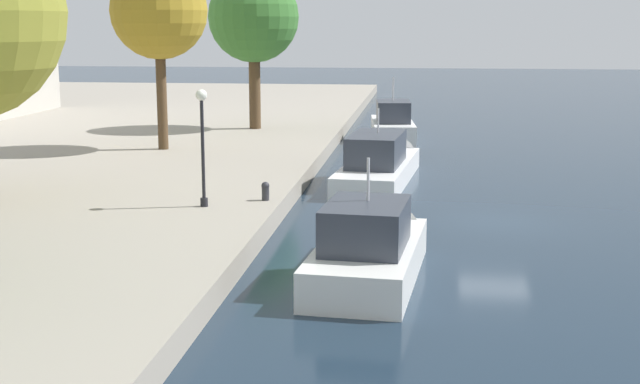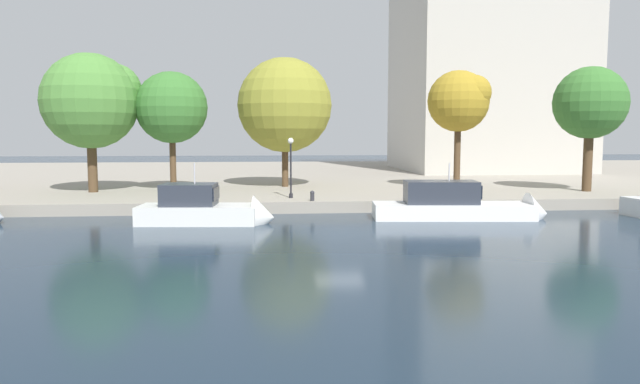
{
  "view_description": "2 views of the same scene",
  "coord_description": "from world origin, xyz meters",
  "px_view_note": "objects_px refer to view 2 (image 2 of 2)",
  "views": [
    {
      "loc": [
        -30.84,
        2.65,
        7.04
      ],
      "look_at": [
        -7.29,
        5.52,
        2.4
      ],
      "focal_mm": 48.34,
      "sensor_mm": 36.0,
      "label": 1
    },
    {
      "loc": [
        -3.77,
        -29.81,
        5.13
      ],
      "look_at": [
        -0.64,
        4.0,
        1.76
      ],
      "focal_mm": 33.1,
      "sensor_mm": 36.0,
      "label": 2
    }
  ],
  "objects_px": {
    "motor_yacht_1": "(209,212)",
    "tree_0": "(170,107)",
    "lamp_post": "(291,161)",
    "tree_5": "(284,105)",
    "tree_2": "(459,101)",
    "tree_4": "(95,99)",
    "mooring_bollard_0": "(312,195)",
    "motor_yacht_2": "(462,208)",
    "tree_3": "(591,101)"
  },
  "relations": [
    {
      "from": "lamp_post",
      "to": "tree_5",
      "type": "bearing_deg",
      "value": 91.09
    },
    {
      "from": "lamp_post",
      "to": "tree_2",
      "type": "height_order",
      "value": "tree_2"
    },
    {
      "from": "motor_yacht_1",
      "to": "tree_2",
      "type": "xyz_separation_m",
      "value": [
        18.5,
        11.78,
        7.06
      ]
    },
    {
      "from": "motor_yacht_2",
      "to": "tree_5",
      "type": "relative_size",
      "value": 1.01
    },
    {
      "from": "motor_yacht_1",
      "to": "tree_0",
      "type": "height_order",
      "value": "tree_0"
    },
    {
      "from": "mooring_bollard_0",
      "to": "tree_0",
      "type": "height_order",
      "value": "tree_0"
    },
    {
      "from": "tree_2",
      "to": "tree_3",
      "type": "bearing_deg",
      "value": -18.62
    },
    {
      "from": "mooring_bollard_0",
      "to": "tree_0",
      "type": "relative_size",
      "value": 0.07
    },
    {
      "from": "mooring_bollard_0",
      "to": "tree_4",
      "type": "relative_size",
      "value": 0.07
    },
    {
      "from": "tree_3",
      "to": "tree_4",
      "type": "relative_size",
      "value": 0.91
    },
    {
      "from": "mooring_bollard_0",
      "to": "tree_4",
      "type": "bearing_deg",
      "value": 154.48
    },
    {
      "from": "mooring_bollard_0",
      "to": "motor_yacht_1",
      "type": "bearing_deg",
      "value": -145.99
    },
    {
      "from": "motor_yacht_2",
      "to": "tree_2",
      "type": "distance_m",
      "value": 13.69
    },
    {
      "from": "tree_4",
      "to": "tree_5",
      "type": "relative_size",
      "value": 0.98
    },
    {
      "from": "lamp_post",
      "to": "motor_yacht_2",
      "type": "bearing_deg",
      "value": -29.09
    },
    {
      "from": "motor_yacht_1",
      "to": "lamp_post",
      "type": "xyz_separation_m",
      "value": [
        4.97,
        6.18,
        2.63
      ]
    },
    {
      "from": "motor_yacht_2",
      "to": "tree_0",
      "type": "distance_m",
      "value": 23.46
    },
    {
      "from": "tree_4",
      "to": "tree_5",
      "type": "bearing_deg",
      "value": 12.15
    },
    {
      "from": "mooring_bollard_0",
      "to": "lamp_post",
      "type": "xyz_separation_m",
      "value": [
        -1.31,
        1.94,
        2.15
      ]
    },
    {
      "from": "mooring_bollard_0",
      "to": "tree_3",
      "type": "bearing_deg",
      "value": 11.78
    },
    {
      "from": "tree_5",
      "to": "motor_yacht_2",
      "type": "bearing_deg",
      "value": -54.02
    },
    {
      "from": "tree_2",
      "to": "tree_3",
      "type": "xyz_separation_m",
      "value": [
        9.15,
        -3.08,
        -0.15
      ]
    },
    {
      "from": "tree_2",
      "to": "tree_4",
      "type": "relative_size",
      "value": 0.91
    },
    {
      "from": "tree_0",
      "to": "tree_3",
      "type": "distance_m",
      "value": 31.89
    },
    {
      "from": "tree_0",
      "to": "mooring_bollard_0",
      "type": "bearing_deg",
      "value": -38.64
    },
    {
      "from": "motor_yacht_1",
      "to": "tree_5",
      "type": "height_order",
      "value": "tree_5"
    },
    {
      "from": "tree_0",
      "to": "tree_3",
      "type": "relative_size",
      "value": 0.97
    },
    {
      "from": "motor_yacht_1",
      "to": "tree_4",
      "type": "relative_size",
      "value": 0.76
    },
    {
      "from": "motor_yacht_1",
      "to": "tree_0",
      "type": "bearing_deg",
      "value": 112.73
    },
    {
      "from": "mooring_bollard_0",
      "to": "tree_2",
      "type": "bearing_deg",
      "value": 31.66
    },
    {
      "from": "motor_yacht_2",
      "to": "mooring_bollard_0",
      "type": "bearing_deg",
      "value": 162.71
    },
    {
      "from": "lamp_post",
      "to": "tree_3",
      "type": "bearing_deg",
      "value": 6.33
    },
    {
      "from": "motor_yacht_1",
      "to": "mooring_bollard_0",
      "type": "bearing_deg",
      "value": 38.91
    },
    {
      "from": "tree_0",
      "to": "tree_3",
      "type": "xyz_separation_m",
      "value": [
        31.66,
        -3.77,
        0.38
      ]
    },
    {
      "from": "tree_0",
      "to": "motor_yacht_1",
      "type": "bearing_deg",
      "value": -72.16
    },
    {
      "from": "mooring_bollard_0",
      "to": "tree_3",
      "type": "distance_m",
      "value": 22.76
    },
    {
      "from": "tree_3",
      "to": "tree_5",
      "type": "distance_m",
      "value": 23.63
    },
    {
      "from": "tree_2",
      "to": "tree_5",
      "type": "xyz_separation_m",
      "value": [
        -13.7,
        2.95,
        -0.25
      ]
    },
    {
      "from": "mooring_bollard_0",
      "to": "tree_3",
      "type": "relative_size",
      "value": 0.07
    },
    {
      "from": "tree_0",
      "to": "tree_2",
      "type": "relative_size",
      "value": 0.97
    },
    {
      "from": "motor_yacht_2",
      "to": "mooring_bollard_0",
      "type": "distance_m",
      "value": 9.59
    },
    {
      "from": "tree_2",
      "to": "lamp_post",
      "type": "bearing_deg",
      "value": -157.53
    },
    {
      "from": "lamp_post",
      "to": "mooring_bollard_0",
      "type": "bearing_deg",
      "value": -55.95
    },
    {
      "from": "tree_2",
      "to": "tree_4",
      "type": "bearing_deg",
      "value": -179.82
    },
    {
      "from": "tree_4",
      "to": "tree_0",
      "type": "bearing_deg",
      "value": 8.33
    },
    {
      "from": "motor_yacht_2",
      "to": "tree_3",
      "type": "relative_size",
      "value": 1.14
    },
    {
      "from": "motor_yacht_2",
      "to": "tree_4",
      "type": "relative_size",
      "value": 1.04
    },
    {
      "from": "tree_2",
      "to": "tree_3",
      "type": "distance_m",
      "value": 9.65
    },
    {
      "from": "motor_yacht_1",
      "to": "tree_5",
      "type": "relative_size",
      "value": 0.75
    },
    {
      "from": "tree_0",
      "to": "tree_5",
      "type": "distance_m",
      "value": 9.11
    }
  ]
}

